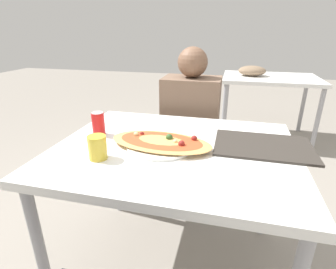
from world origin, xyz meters
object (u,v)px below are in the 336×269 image
at_px(pizza_main, 161,142).
at_px(soda_can, 98,124).
at_px(drink_glass, 98,147).
at_px(person_seated, 191,116).
at_px(dining_table, 175,160).
at_px(chair_far_seated, 192,138).

relative_size(pizza_main, soda_can, 4.19).
distance_m(soda_can, drink_glass, 0.29).
bearing_deg(person_seated, dining_table, 92.76).
xyz_separation_m(chair_far_seated, person_seated, (-0.00, -0.11, 0.21)).
bearing_deg(dining_table, drink_glass, -145.20).
distance_m(dining_table, pizza_main, 0.12).
relative_size(dining_table, drink_glass, 10.80).
height_order(chair_far_seated, soda_can, soda_can).
relative_size(dining_table, person_seated, 0.96).
height_order(chair_far_seated, drink_glass, drink_glass).
distance_m(dining_table, chair_far_seated, 0.82).
xyz_separation_m(person_seated, pizza_main, (-0.03, -0.70, 0.08)).
bearing_deg(dining_table, person_seated, 92.76).
height_order(person_seated, pizza_main, person_seated).
distance_m(chair_far_seated, soda_can, 0.91).
xyz_separation_m(dining_table, pizza_main, (-0.06, -0.02, 0.10)).
xyz_separation_m(chair_far_seated, drink_glass, (-0.26, -1.00, 0.33)).
distance_m(person_seated, soda_can, 0.76).
height_order(chair_far_seated, pizza_main, chair_far_seated).
relative_size(person_seated, soda_can, 9.58).
bearing_deg(dining_table, chair_far_seated, 92.38).
xyz_separation_m(dining_table, drink_glass, (-0.30, -0.21, 0.13)).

